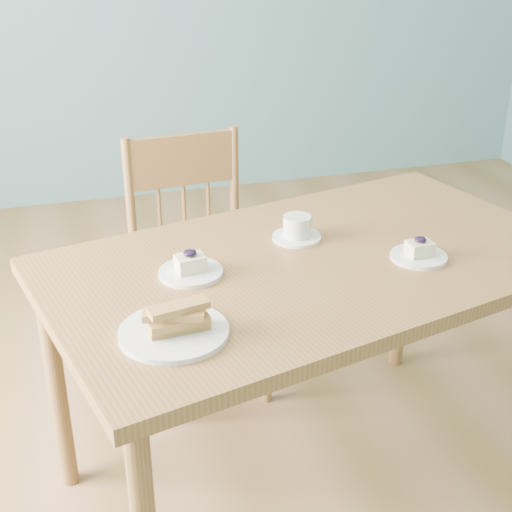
# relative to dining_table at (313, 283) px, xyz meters

# --- Properties ---
(room) EXTENTS (5.01, 5.01, 2.71)m
(room) POSITION_rel_dining_table_xyz_m (0.01, 0.20, 0.64)
(room) COLOR #916643
(room) RESTS_ON ground
(dining_table) EXTENTS (1.62, 1.16, 0.79)m
(dining_table) POSITION_rel_dining_table_xyz_m (0.00, 0.00, 0.00)
(dining_table) COLOR brown
(dining_table) RESTS_ON ground
(dining_chair) EXTENTS (0.47, 0.45, 0.96)m
(dining_chair) POSITION_rel_dining_table_xyz_m (-0.21, 0.62, -0.22)
(dining_chair) COLOR brown
(dining_chair) RESTS_ON ground
(cheesecake_plate_near) EXTENTS (0.16, 0.16, 0.07)m
(cheesecake_plate_near) POSITION_rel_dining_table_xyz_m (0.28, -0.08, 0.10)
(cheesecake_plate_near) COLOR silver
(cheesecake_plate_near) RESTS_ON dining_table
(cheesecake_plate_far) EXTENTS (0.17, 0.17, 0.07)m
(cheesecake_plate_far) POSITION_rel_dining_table_xyz_m (-0.35, -0.00, 0.10)
(cheesecake_plate_far) COLOR silver
(cheesecake_plate_far) RESTS_ON dining_table
(coffee_cup) EXTENTS (0.14, 0.14, 0.07)m
(coffee_cup) POSITION_rel_dining_table_xyz_m (-0.00, 0.14, 0.11)
(coffee_cup) COLOR silver
(coffee_cup) RESTS_ON dining_table
(biscotti_plate) EXTENTS (0.25, 0.25, 0.08)m
(biscotti_plate) POSITION_rel_dining_table_xyz_m (-0.45, -0.28, 0.10)
(biscotti_plate) COLOR silver
(biscotti_plate) RESTS_ON dining_table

